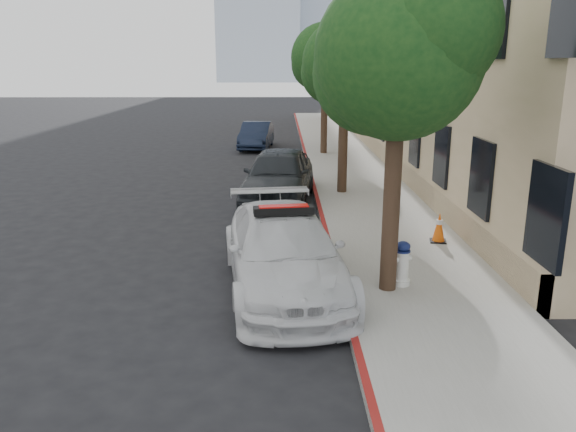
# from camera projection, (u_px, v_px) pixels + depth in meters

# --- Properties ---
(ground) EXTENTS (120.00, 120.00, 0.00)m
(ground) POSITION_uv_depth(u_px,v_px,m) (237.00, 260.00, 12.19)
(ground) COLOR black
(ground) RESTS_ON ground
(sidewalk) EXTENTS (3.20, 50.00, 0.15)m
(sidewalk) POSITION_uv_depth(u_px,v_px,m) (349.00, 171.00, 21.85)
(sidewalk) COLOR gray
(sidewalk) RESTS_ON ground
(curb_strip) EXTENTS (0.12, 50.00, 0.15)m
(curb_strip) POSITION_uv_depth(u_px,v_px,m) (309.00, 171.00, 21.84)
(curb_strip) COLOR maroon
(curb_strip) RESTS_ON ground
(building) EXTENTS (8.00, 36.00, 10.00)m
(building) POSITION_uv_depth(u_px,v_px,m) (462.00, 43.00, 25.44)
(building) COLOR tan
(building) RESTS_ON ground
(tree_near) EXTENTS (2.92, 2.82, 5.62)m
(tree_near) POSITION_uv_depth(u_px,v_px,m) (401.00, 54.00, 9.15)
(tree_near) COLOR black
(tree_near) RESTS_ON sidewalk
(tree_mid) EXTENTS (2.77, 2.64, 5.43)m
(tree_mid) POSITION_uv_depth(u_px,v_px,m) (346.00, 62.00, 16.90)
(tree_mid) COLOR black
(tree_mid) RESTS_ON sidewalk
(tree_far) EXTENTS (3.10, 3.00, 5.81)m
(tree_far) POSITION_uv_depth(u_px,v_px,m) (326.00, 57.00, 24.55)
(tree_far) COLOR black
(tree_far) RESTS_ON sidewalk
(police_car) EXTENTS (2.71, 5.31, 1.63)m
(police_car) POSITION_uv_depth(u_px,v_px,m) (284.00, 252.00, 10.43)
(police_car) COLOR silver
(police_car) RESTS_ON ground
(parked_car_mid) EXTENTS (2.53, 5.00, 1.63)m
(parked_car_mid) POSITION_uv_depth(u_px,v_px,m) (279.00, 175.00, 17.12)
(parked_car_mid) COLOR black
(parked_car_mid) RESTS_ON ground
(parked_car_far) EXTENTS (1.71, 4.05, 1.30)m
(parked_car_far) POSITION_uv_depth(u_px,v_px,m) (256.00, 135.00, 27.83)
(parked_car_far) COLOR black
(parked_car_far) RESTS_ON ground
(fire_hydrant) EXTENTS (0.36, 0.32, 0.84)m
(fire_hydrant) POSITION_uv_depth(u_px,v_px,m) (402.00, 264.00, 10.32)
(fire_hydrant) COLOR silver
(fire_hydrant) RESTS_ON sidewalk
(traffic_cone) EXTENTS (0.43, 0.43, 0.69)m
(traffic_cone) POSITION_uv_depth(u_px,v_px,m) (439.00, 227.00, 12.84)
(traffic_cone) COLOR black
(traffic_cone) RESTS_ON sidewalk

